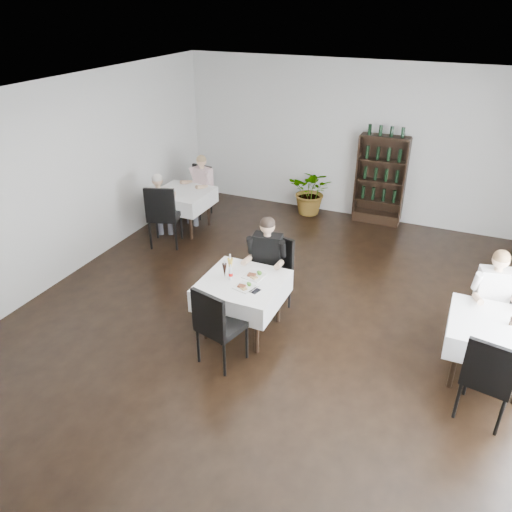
% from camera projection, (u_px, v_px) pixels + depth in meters
% --- Properties ---
extents(room_shell, '(9.00, 9.00, 9.00)m').
position_uv_depth(room_shell, '(264.00, 233.00, 5.96)').
color(room_shell, black).
rests_on(room_shell, ground).
extents(wine_shelf, '(0.90, 0.28, 1.75)m').
position_uv_depth(wine_shelf, '(380.00, 181.00, 9.54)').
color(wine_shelf, black).
rests_on(wine_shelf, ground).
extents(main_table, '(1.03, 1.03, 0.77)m').
position_uv_depth(main_table, '(242.00, 290.00, 6.48)').
color(main_table, black).
rests_on(main_table, ground).
extents(left_table, '(0.98, 0.98, 0.77)m').
position_uv_depth(left_table, '(183.00, 199.00, 9.35)').
color(left_table, black).
rests_on(left_table, ground).
extents(right_table, '(0.98, 0.98, 0.77)m').
position_uv_depth(right_table, '(493.00, 334.00, 5.65)').
color(right_table, black).
rests_on(right_table, ground).
extents(potted_tree, '(0.89, 0.77, 0.96)m').
position_uv_depth(potted_tree, '(312.00, 191.00, 10.09)').
color(potted_tree, '#2D591E').
rests_on(potted_tree, ground).
extents(main_chair_far, '(0.61, 0.62, 1.08)m').
position_uv_depth(main_chair_far, '(273.00, 269.00, 6.99)').
color(main_chair_far, black).
rests_on(main_chair_far, ground).
extents(main_chair_near, '(0.59, 0.59, 1.06)m').
position_uv_depth(main_chair_near, '(217.00, 323.00, 5.87)').
color(main_chair_near, black).
rests_on(main_chair_near, ground).
extents(left_chair_far, '(0.50, 0.51, 0.99)m').
position_uv_depth(left_chair_far, '(199.00, 187.00, 10.05)').
color(left_chair_far, black).
rests_on(left_chair_far, ground).
extents(left_chair_near, '(0.67, 0.67, 1.15)m').
position_uv_depth(left_chair_near, '(163.00, 212.00, 8.68)').
color(left_chair_near, black).
rests_on(left_chair_near, ground).
extents(right_chair_far, '(0.63, 0.64, 1.05)m').
position_uv_depth(right_chair_far, '(489.00, 307.00, 6.17)').
color(right_chair_far, black).
rests_on(right_chair_far, ground).
extents(right_chair_near, '(0.57, 0.57, 1.06)m').
position_uv_depth(right_chair_near, '(489.00, 375.00, 5.07)').
color(right_chair_near, black).
rests_on(right_chair_near, ground).
extents(diner_main, '(0.57, 0.59, 1.41)m').
position_uv_depth(diner_main, '(266.00, 259.00, 6.82)').
color(diner_main, '#43434B').
rests_on(diner_main, ground).
extents(diner_left_far, '(0.55, 0.59, 1.32)m').
position_uv_depth(diner_left_far, '(200.00, 184.00, 9.64)').
color(diner_left_far, '#43434B').
rests_on(diner_left_far, ground).
extents(diner_left_near, '(0.57, 0.60, 1.29)m').
position_uv_depth(diner_left_near, '(160.00, 202.00, 8.85)').
color(diner_left_near, '#43434B').
rests_on(diner_left_near, ground).
extents(diner_right_far, '(0.57, 0.59, 1.38)m').
position_uv_depth(diner_right_far, '(494.00, 295.00, 6.04)').
color(diner_right_far, '#43434B').
rests_on(diner_right_far, ground).
extents(plate_far, '(0.28, 0.28, 0.08)m').
position_uv_depth(plate_far, '(255.00, 276.00, 6.48)').
color(plate_far, white).
rests_on(plate_far, main_table).
extents(plate_near, '(0.27, 0.27, 0.07)m').
position_uv_depth(plate_near, '(244.00, 287.00, 6.24)').
color(plate_near, white).
rests_on(plate_near, main_table).
extents(pilsner_dark, '(0.06, 0.06, 0.27)m').
position_uv_depth(pilsner_dark, '(225.00, 271.00, 6.41)').
color(pilsner_dark, black).
rests_on(pilsner_dark, main_table).
extents(pilsner_lager, '(0.08, 0.08, 0.32)m').
position_uv_depth(pilsner_lager, '(230.00, 267.00, 6.45)').
color(pilsner_lager, gold).
rests_on(pilsner_lager, main_table).
extents(coke_bottle, '(0.06, 0.06, 0.22)m').
position_uv_depth(coke_bottle, '(231.00, 273.00, 6.39)').
color(coke_bottle, silver).
rests_on(coke_bottle, main_table).
extents(napkin_cutlery, '(0.20, 0.19, 0.02)m').
position_uv_depth(napkin_cutlery, '(253.00, 290.00, 6.20)').
color(napkin_cutlery, black).
rests_on(napkin_cutlery, main_table).
extents(pepper_mill, '(0.05, 0.05, 0.10)m').
position_uv_depth(pepper_mill, '(511.00, 321.00, 5.53)').
color(pepper_mill, black).
rests_on(pepper_mill, right_table).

